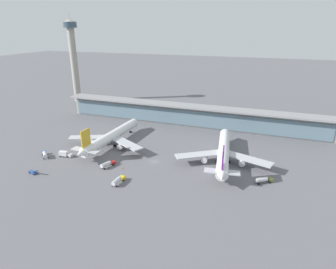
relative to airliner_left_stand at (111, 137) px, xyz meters
name	(u,v)px	position (x,y,z in m)	size (l,w,h in m)	color
ground_plane	(154,161)	(33.60, -12.20, -5.52)	(1200.00, 1200.00, 0.00)	slate
airliner_left_stand	(111,137)	(0.00, 0.00, 0.00)	(50.65, 65.83, 17.54)	white
airliner_centre_stand	(223,152)	(68.14, 0.51, 0.00)	(50.16, 65.78, 17.54)	white
service_truck_near_nose_blue	(33,172)	(-17.24, -45.39, -4.72)	(6.94, 2.74, 2.70)	#234C9E
service_truck_under_wing_white	(65,154)	(-15.58, -23.77, -3.83)	(7.53, 3.21, 3.10)	silver
service_truck_mid_apron_red	(107,164)	(13.40, -26.61, -3.82)	(4.89, 8.87, 2.95)	#B21E1E
service_truck_by_tail_yellow	(118,180)	(26.87, -39.60, -3.82)	(2.88, 8.71, 2.95)	yellow
service_truck_on_taxiway_blue	(45,154)	(-25.79, -27.85, -3.82)	(7.93, 7.38, 2.95)	#234C9E
service_truck_at_far_stand_olive	(263,180)	(89.72, -15.77, -3.82)	(8.30, 6.83, 2.95)	olive
terminal_building	(189,114)	(33.60, 54.00, 2.34)	(196.05, 12.80, 15.20)	#9E998E
control_tower	(73,55)	(-90.11, 88.86, 37.75)	(12.00, 12.00, 79.63)	#9E998E
safety_cone_alpha	(103,159)	(5.78, -19.31, -5.21)	(0.62, 0.62, 0.70)	orange
safety_cone_bravo	(123,168)	(21.65, -25.62, -5.21)	(0.62, 0.62, 0.70)	orange
safety_cone_charlie	(108,165)	(12.69, -24.53, -5.21)	(0.62, 0.62, 0.70)	orange
safety_cone_delta	(85,157)	(-4.64, -20.61, -5.21)	(0.62, 0.62, 0.70)	orange
safety_cone_echo	(66,156)	(-14.92, -23.65, -5.21)	(0.62, 0.62, 0.70)	orange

